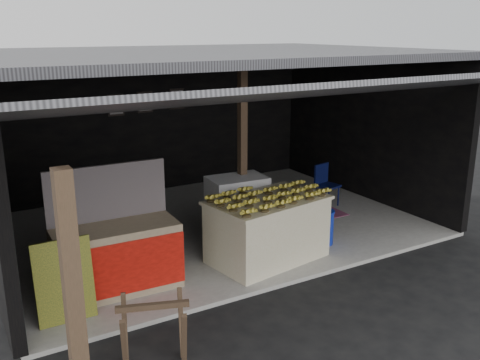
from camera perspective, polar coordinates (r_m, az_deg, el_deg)
ground at (r=7.45m, az=5.81°, el=-10.99°), size 80.00×80.00×0.00m
concrete_slab at (r=9.39m, az=-3.22°, el=-4.89°), size 7.00×5.00×0.06m
shophouse at (r=9.15m, az=-4.33°, el=7.94°), size 7.40×7.29×3.02m
banana_table at (r=7.85m, az=2.94°, el=-5.25°), size 1.83×1.29×0.94m
banana_pile at (r=7.67m, az=3.00°, el=-1.35°), size 1.69×1.17×0.19m
white_crate at (r=8.66m, az=-0.30°, el=-2.92°), size 0.95×0.68×1.01m
neighbor_stall at (r=7.13m, az=-13.02°, el=-7.76°), size 1.59×0.77×1.62m
green_signboard at (r=6.56m, az=-18.23°, el=-10.24°), size 0.66×0.16×0.99m
sawhorse at (r=5.67m, az=-9.21°, el=-15.21°), size 0.81×0.80×0.71m
water_barrel at (r=8.57m, az=8.74°, el=-5.06°), size 0.36×0.36×0.52m
plastic_chair at (r=10.38m, az=9.02°, el=-0.14°), size 0.45×0.45×0.80m
magenta_rug at (r=9.94m, az=6.42°, el=-3.57°), size 1.52×1.04×0.01m
picture_frames at (r=11.00m, az=-9.95°, el=8.20°), size 1.62×0.04×0.46m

